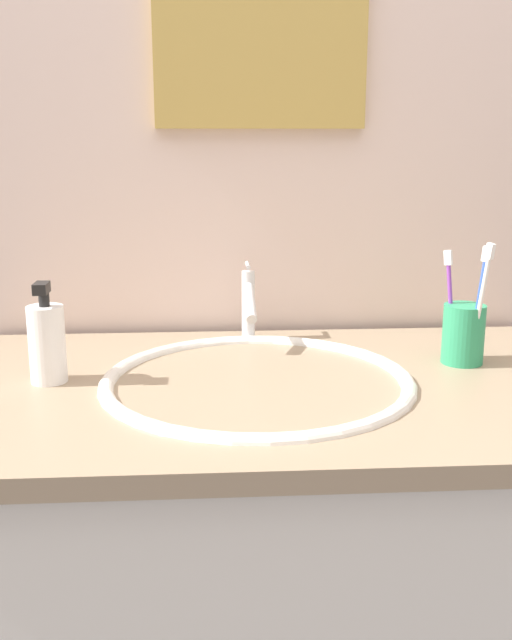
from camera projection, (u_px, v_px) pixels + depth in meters
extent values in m
cube|color=beige|center=(259.00, 132.00, 1.38)|extent=(2.23, 0.04, 2.40)
cube|color=silver|center=(273.00, 627.00, 1.24)|extent=(0.99, 0.58, 0.80)
cube|color=gray|center=(275.00, 392.00, 1.14)|extent=(1.03, 0.62, 0.03)
ellipsoid|color=white|center=(257.00, 415.00, 1.15)|extent=(0.42, 0.42, 0.11)
torus|color=white|center=(257.00, 382.00, 1.14)|extent=(0.48, 0.48, 0.02)
cylinder|color=#595B60|center=(257.00, 445.00, 1.16)|extent=(0.03, 0.03, 0.01)
cylinder|color=silver|center=(248.00, 305.00, 1.36)|extent=(0.02, 0.02, 0.13)
cylinder|color=silver|center=(250.00, 301.00, 1.30)|extent=(0.02, 0.12, 0.06)
cylinder|color=silver|center=(248.00, 265.00, 1.36)|extent=(0.01, 0.05, 0.01)
cylinder|color=#2D9966|center=(463.00, 334.00, 1.22)|extent=(0.07, 0.07, 0.10)
cylinder|color=blue|center=(477.00, 310.00, 1.18)|extent=(0.02, 0.02, 0.18)
cube|color=white|center=(487.00, 254.00, 1.15)|extent=(0.01, 0.02, 0.03)
cylinder|color=purple|center=(451.00, 308.00, 1.22)|extent=(0.03, 0.02, 0.17)
cube|color=white|center=(448.00, 258.00, 1.21)|extent=(0.02, 0.02, 0.03)
cylinder|color=white|center=(479.00, 308.00, 1.18)|extent=(0.02, 0.03, 0.19)
cube|color=white|center=(490.00, 251.00, 1.15)|extent=(0.01, 0.02, 0.03)
cylinder|color=white|center=(47.00, 344.00, 1.12)|extent=(0.06, 0.06, 0.12)
cylinder|color=black|center=(44.00, 300.00, 1.11)|extent=(0.02, 0.02, 0.02)
cube|color=black|center=(41.00, 288.00, 1.09)|extent=(0.02, 0.04, 0.02)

